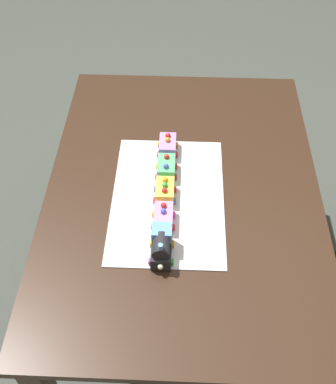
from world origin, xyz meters
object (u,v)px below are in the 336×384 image
Objects in this scene: cake_locomotive at (161,246)px; cake_car_flatbed_lavender at (168,146)px; dining_table at (182,207)px; cake_car_gondola_lemon at (165,191)px; cake_car_hopper_bubblegum at (163,217)px; cake_car_caboose_mint_green at (166,168)px.

cake_car_flatbed_lavender is at bearing 0.00° from cake_locomotive.
cake_car_flatbed_lavender is (0.19, 0.06, 0.14)m from dining_table.
dining_table is 0.24m from cake_car_flatbed_lavender.
cake_locomotive reaches higher than cake_car_flatbed_lavender.
cake_car_gondola_lemon is 1.00× the size of cake_car_flatbed_lavender.
dining_table is at bearing -21.45° from cake_car_hopper_bubblegum.
dining_table is at bearing -137.40° from cake_car_caboose_mint_green.
cake_car_hopper_bubblegum is 0.35m from cake_car_flatbed_lavender.
cake_locomotive is at bearing -180.00° from cake_car_hopper_bubblegum.
cake_car_caboose_mint_green is at bearing 0.00° from cake_car_hopper_bubblegum.
cake_car_hopper_bubblegum is 1.00× the size of cake_car_caboose_mint_green.
cake_locomotive is 1.40× the size of cake_car_flatbed_lavender.
cake_locomotive reaches higher than cake_car_gondola_lemon.
cake_locomotive is 0.13m from cake_car_hopper_bubblegum.
cake_car_gondola_lemon and cake_car_flatbed_lavender have the same top height.
cake_car_gondola_lemon is at bearing 180.00° from cake_car_caboose_mint_green.
cake_car_gondola_lemon is at bearing 180.00° from cake_car_flatbed_lavender.
dining_table is at bearing -161.07° from cake_car_flatbed_lavender.
cake_locomotive reaches higher than dining_table.
cake_car_caboose_mint_green is at bearing 180.00° from cake_car_flatbed_lavender.
cake_car_hopper_bubblegum is at bearing 0.00° from cake_locomotive.
cake_car_caboose_mint_green is at bearing 0.00° from cake_car_gondola_lemon.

